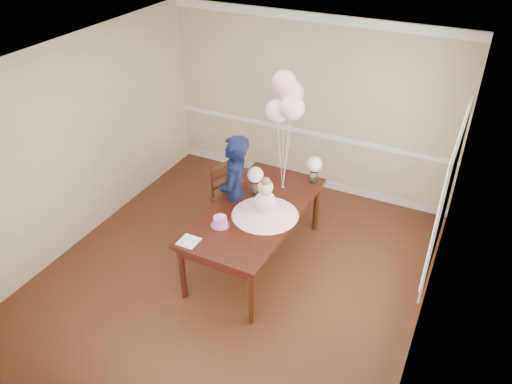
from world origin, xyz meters
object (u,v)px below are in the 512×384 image
object	(u,v)px
dining_chair_seat	(231,200)
woman	(234,194)
birthday_cake	(220,221)
dining_table_top	(255,211)

from	to	relation	value
dining_chair_seat	woman	world-z (taller)	woman
birthday_cake	dining_chair_seat	bearing A→B (deg)	112.31
woman	dining_table_top	bearing A→B (deg)	50.08
dining_table_top	birthday_cake	bearing A→B (deg)	-113.96
birthday_cake	dining_table_top	bearing A→B (deg)	65.19
dining_chair_seat	woman	size ratio (longest dim) A/B	0.26
woman	birthday_cake	bearing A→B (deg)	-3.05
dining_table_top	dining_chair_seat	world-z (taller)	dining_table_top
dining_table_top	woman	bearing A→B (deg)	157.61
birthday_cake	dining_chair_seat	size ratio (longest dim) A/B	0.38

